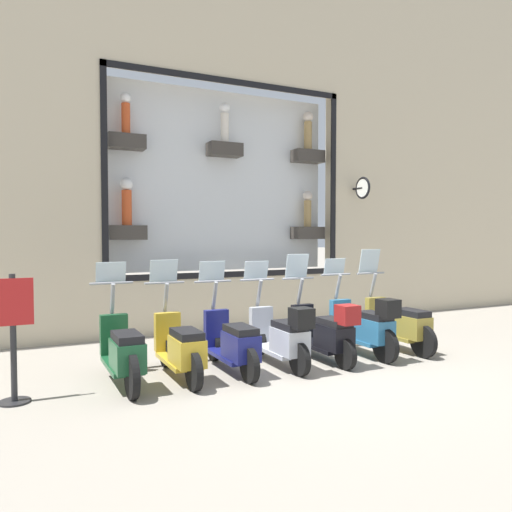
{
  "coord_description": "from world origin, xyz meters",
  "views": [
    {
      "loc": [
        -6.12,
        4.04,
        1.97
      ],
      "look_at": [
        1.81,
        0.19,
        1.59
      ],
      "focal_mm": 35.0,
      "sensor_mm": 36.0,
      "label": 1
    }
  ],
  "objects": [
    {
      "name": "building_facade",
      "position": [
        3.6,
        -0.0,
        5.47
      ],
      "size": [
        1.17,
        36.0,
        10.73
      ],
      "color": "beige",
      "rests_on": "ground_plane"
    },
    {
      "name": "shop_sign_post",
      "position": [
        0.3,
        4.08,
        0.81
      ],
      "size": [
        0.36,
        0.45,
        1.52
      ],
      "color": "#232326",
      "rests_on": "ground_plane"
    },
    {
      "name": "scooter_yellow_5",
      "position": [
        0.37,
        2.04,
        0.43
      ],
      "size": [
        1.8,
        0.61,
        1.6
      ],
      "color": "black",
      "rests_on": "ground_plane"
    },
    {
      "name": "scooter_black_2",
      "position": [
        0.3,
        -0.28,
        0.46
      ],
      "size": [
        1.79,
        0.6,
        1.64
      ],
      "color": "black",
      "rests_on": "ground_plane"
    },
    {
      "name": "scooter_silver_3",
      "position": [
        0.3,
        0.5,
        0.46
      ],
      "size": [
        1.79,
        0.6,
        1.54
      ],
      "color": "black",
      "rests_on": "ground_plane"
    },
    {
      "name": "scooter_green_6",
      "position": [
        0.37,
        2.81,
        0.45
      ],
      "size": [
        1.81,
        0.61,
        1.58
      ],
      "color": "black",
      "rests_on": "ground_plane"
    },
    {
      "name": "scooter_navy_4",
      "position": [
        0.36,
        1.27,
        0.42
      ],
      "size": [
        1.79,
        0.6,
        1.56
      ],
      "color": "black",
      "rests_on": "ground_plane"
    },
    {
      "name": "ground_plane",
      "position": [
        0.0,
        0.0,
        0.0
      ],
      "size": [
        120.0,
        120.0,
        0.0
      ],
      "primitive_type": "plane",
      "color": "gray"
    },
    {
      "name": "scooter_olive_0",
      "position": [
        0.37,
        -1.82,
        0.44
      ],
      "size": [
        1.8,
        0.61,
        1.7
      ],
      "color": "black",
      "rests_on": "ground_plane"
    },
    {
      "name": "scooter_teal_1",
      "position": [
        0.31,
        -1.05,
        0.48
      ],
      "size": [
        1.81,
        0.6,
        1.55
      ],
      "color": "black",
      "rests_on": "ground_plane"
    }
  ]
}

